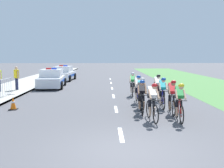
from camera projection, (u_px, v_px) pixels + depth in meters
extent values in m
plane|color=#4C4C51|center=(124.00, 152.00, 6.96)|extent=(160.00, 160.00, 0.00)
cube|color=#A3A099|center=(16.00, 87.00, 20.67)|extent=(3.66, 60.00, 0.12)
cube|color=#9E9E99|center=(38.00, 87.00, 20.71)|extent=(0.16, 60.00, 0.13)
cube|color=#4C7F42|center=(215.00, 87.00, 21.07)|extent=(7.00, 60.00, 0.01)
cube|color=white|center=(121.00, 134.00, 8.46)|extent=(0.14, 1.60, 0.01)
cube|color=white|center=(116.00, 109.00, 12.44)|extent=(0.14, 1.60, 0.01)
cube|color=white|center=(114.00, 96.00, 16.41)|extent=(0.14, 1.60, 0.01)
cube|color=white|center=(112.00, 88.00, 20.39)|extent=(0.14, 1.60, 0.01)
cube|color=white|center=(111.00, 83.00, 24.36)|extent=(0.14, 1.60, 0.01)
cube|color=white|center=(110.00, 79.00, 28.33)|extent=(0.14, 1.60, 0.01)
torus|color=black|center=(156.00, 114.00, 9.75)|extent=(0.12, 0.72, 0.72)
cylinder|color=#99999E|center=(156.00, 114.00, 9.75)|extent=(0.07, 0.07, 0.06)
torus|color=black|center=(149.00, 109.00, 10.74)|extent=(0.12, 0.72, 0.72)
cylinder|color=#99999E|center=(149.00, 109.00, 10.74)|extent=(0.07, 0.07, 0.06)
cylinder|color=black|center=(153.00, 98.00, 10.14)|extent=(0.09, 0.55, 0.04)
cylinder|color=black|center=(154.00, 107.00, 10.00)|extent=(0.09, 0.48, 0.63)
cylinder|color=black|center=(151.00, 105.00, 10.37)|extent=(0.04, 0.04, 0.65)
cylinder|color=black|center=(155.00, 100.00, 9.80)|extent=(0.42, 0.07, 0.03)
cube|color=black|center=(151.00, 97.00, 10.33)|extent=(0.12, 0.23, 0.05)
cube|color=white|center=(152.00, 92.00, 10.19)|extent=(0.33, 0.58, 0.44)
cube|color=black|center=(151.00, 96.00, 10.32)|extent=(0.30, 0.23, 0.18)
cylinder|color=black|center=(154.00, 104.00, 10.32)|extent=(0.13, 0.23, 0.40)
cylinder|color=tan|center=(154.00, 111.00, 10.27)|extent=(0.10, 0.16, 0.36)
cylinder|color=black|center=(149.00, 104.00, 10.30)|extent=(0.13, 0.18, 0.40)
cylinder|color=tan|center=(150.00, 111.00, 10.25)|extent=(0.10, 0.13, 0.36)
cylinder|color=tan|center=(158.00, 94.00, 10.00)|extent=(0.12, 0.41, 0.35)
cylinder|color=tan|center=(150.00, 94.00, 9.96)|extent=(0.12, 0.41, 0.35)
sphere|color=tan|center=(154.00, 87.00, 9.86)|extent=(0.19, 0.19, 0.19)
ellipsoid|color=red|center=(155.00, 85.00, 9.85)|extent=(0.26, 0.34, 0.24)
torus|color=black|center=(182.00, 115.00, 9.69)|extent=(0.11, 0.73, 0.72)
cylinder|color=#99999E|center=(182.00, 115.00, 9.69)|extent=(0.06, 0.06, 0.06)
torus|color=black|center=(177.00, 109.00, 10.69)|extent=(0.11, 0.73, 0.72)
cylinder|color=#99999E|center=(177.00, 109.00, 10.69)|extent=(0.06, 0.06, 0.06)
cylinder|color=#B21919|center=(180.00, 99.00, 10.08)|extent=(0.08, 0.55, 0.04)
cylinder|color=#B21919|center=(180.00, 108.00, 9.94)|extent=(0.08, 0.48, 0.63)
cylinder|color=#B21919|center=(178.00, 105.00, 10.31)|extent=(0.04, 0.04, 0.65)
cylinder|color=black|center=(181.00, 101.00, 9.74)|extent=(0.42, 0.06, 0.03)
cube|color=black|center=(179.00, 97.00, 10.28)|extent=(0.12, 0.23, 0.05)
cube|color=green|center=(179.00, 92.00, 10.13)|extent=(0.33, 0.57, 0.46)
cube|color=black|center=(179.00, 96.00, 10.26)|extent=(0.30, 0.22, 0.18)
cylinder|color=black|center=(181.00, 105.00, 10.24)|extent=(0.13, 0.23, 0.40)
cylinder|color=tan|center=(181.00, 112.00, 10.19)|extent=(0.10, 0.16, 0.36)
cylinder|color=black|center=(176.00, 105.00, 10.26)|extent=(0.12, 0.18, 0.40)
cylinder|color=tan|center=(177.00, 112.00, 10.21)|extent=(0.10, 0.13, 0.36)
cylinder|color=tan|center=(185.00, 94.00, 9.91)|extent=(0.11, 0.41, 0.35)
cylinder|color=tan|center=(176.00, 94.00, 9.93)|extent=(0.11, 0.41, 0.35)
sphere|color=tan|center=(181.00, 87.00, 9.81)|extent=(0.19, 0.19, 0.19)
ellipsoid|color=yellow|center=(181.00, 86.00, 9.79)|extent=(0.26, 0.33, 0.24)
torus|color=black|center=(142.00, 108.00, 11.05)|extent=(0.09, 0.73, 0.72)
cylinder|color=#99999E|center=(142.00, 108.00, 11.05)|extent=(0.06, 0.06, 0.06)
torus|color=black|center=(141.00, 103.00, 12.04)|extent=(0.09, 0.73, 0.72)
cylinder|color=#99999E|center=(141.00, 103.00, 12.04)|extent=(0.06, 0.06, 0.06)
cylinder|color=black|center=(142.00, 94.00, 11.44)|extent=(0.07, 0.55, 0.04)
cylinder|color=black|center=(142.00, 101.00, 11.30)|extent=(0.07, 0.48, 0.63)
cylinder|color=black|center=(141.00, 100.00, 11.67)|extent=(0.04, 0.04, 0.65)
cylinder|color=black|center=(142.00, 95.00, 11.09)|extent=(0.42, 0.05, 0.03)
cube|color=black|center=(141.00, 92.00, 11.63)|extent=(0.11, 0.23, 0.05)
cube|color=black|center=(142.00, 88.00, 11.48)|extent=(0.31, 0.56, 0.47)
cube|color=black|center=(141.00, 91.00, 11.62)|extent=(0.29, 0.22, 0.18)
cylinder|color=black|center=(143.00, 99.00, 11.60)|extent=(0.12, 0.23, 0.40)
cylinder|color=#9E7051|center=(143.00, 105.00, 11.55)|extent=(0.10, 0.16, 0.36)
cylinder|color=black|center=(139.00, 99.00, 11.61)|extent=(0.12, 0.18, 0.40)
cylinder|color=#9E7051|center=(139.00, 105.00, 11.56)|extent=(0.10, 0.13, 0.36)
cylinder|color=#9E7051|center=(146.00, 90.00, 11.27)|extent=(0.10, 0.41, 0.35)
cylinder|color=#9E7051|center=(138.00, 90.00, 11.28)|extent=(0.10, 0.41, 0.35)
sphere|color=#9E7051|center=(142.00, 83.00, 11.16)|extent=(0.19, 0.19, 0.19)
ellipsoid|color=blue|center=(142.00, 82.00, 11.14)|extent=(0.25, 0.33, 0.24)
torus|color=black|center=(174.00, 108.00, 10.94)|extent=(0.10, 0.73, 0.72)
cylinder|color=#99999E|center=(174.00, 108.00, 10.94)|extent=(0.06, 0.06, 0.06)
torus|color=black|center=(170.00, 104.00, 11.94)|extent=(0.10, 0.73, 0.72)
cylinder|color=#99999E|center=(170.00, 104.00, 11.94)|extent=(0.06, 0.06, 0.06)
cylinder|color=silver|center=(172.00, 94.00, 11.33)|extent=(0.08, 0.55, 0.04)
cylinder|color=silver|center=(173.00, 102.00, 11.19)|extent=(0.08, 0.48, 0.63)
cylinder|color=silver|center=(171.00, 100.00, 11.56)|extent=(0.04, 0.04, 0.65)
cylinder|color=black|center=(174.00, 96.00, 10.99)|extent=(0.42, 0.06, 0.03)
cube|color=black|center=(171.00, 92.00, 11.53)|extent=(0.12, 0.23, 0.05)
cube|color=red|center=(172.00, 88.00, 11.38)|extent=(0.32, 0.56, 0.47)
cube|color=black|center=(171.00, 91.00, 11.51)|extent=(0.30, 0.22, 0.18)
cylinder|color=black|center=(174.00, 99.00, 11.49)|extent=(0.13, 0.23, 0.40)
cylinder|color=#9E7051|center=(174.00, 105.00, 11.44)|extent=(0.10, 0.16, 0.36)
cylinder|color=black|center=(169.00, 99.00, 11.51)|extent=(0.12, 0.18, 0.40)
cylinder|color=#9E7051|center=(170.00, 105.00, 11.45)|extent=(0.10, 0.13, 0.36)
cylinder|color=#9E7051|center=(177.00, 90.00, 11.16)|extent=(0.11, 0.41, 0.35)
cylinder|color=#9E7051|center=(169.00, 90.00, 11.18)|extent=(0.11, 0.41, 0.35)
sphere|color=#9E7051|center=(173.00, 84.00, 11.06)|extent=(0.19, 0.19, 0.19)
ellipsoid|color=red|center=(173.00, 82.00, 11.04)|extent=(0.26, 0.33, 0.24)
torus|color=black|center=(143.00, 103.00, 12.18)|extent=(0.07, 0.73, 0.72)
cylinder|color=#99999E|center=(143.00, 103.00, 12.18)|extent=(0.06, 0.06, 0.06)
torus|color=black|center=(139.00, 99.00, 13.18)|extent=(0.07, 0.73, 0.72)
cylinder|color=#99999E|center=(139.00, 99.00, 13.18)|extent=(0.06, 0.06, 0.06)
cylinder|color=black|center=(141.00, 90.00, 12.57)|extent=(0.06, 0.55, 0.04)
cylinder|color=black|center=(142.00, 97.00, 12.43)|extent=(0.06, 0.48, 0.63)
cylinder|color=black|center=(141.00, 96.00, 12.80)|extent=(0.04, 0.04, 0.65)
cylinder|color=black|center=(143.00, 92.00, 12.23)|extent=(0.42, 0.04, 0.03)
cube|color=black|center=(141.00, 89.00, 12.76)|extent=(0.11, 0.22, 0.05)
cube|color=#19B2B7|center=(141.00, 85.00, 12.62)|extent=(0.30, 0.56, 0.45)
cube|color=black|center=(141.00, 88.00, 12.75)|extent=(0.29, 0.21, 0.18)
cylinder|color=black|center=(143.00, 95.00, 12.74)|extent=(0.12, 0.23, 0.40)
cylinder|color=#9E7051|center=(143.00, 101.00, 12.69)|extent=(0.10, 0.16, 0.36)
cylinder|color=black|center=(139.00, 95.00, 12.73)|extent=(0.12, 0.17, 0.40)
cylinder|color=#9E7051|center=(139.00, 101.00, 12.68)|extent=(0.09, 0.13, 0.36)
cylinder|color=#9E7051|center=(145.00, 87.00, 12.42)|extent=(0.09, 0.40, 0.35)
cylinder|color=#9E7051|center=(139.00, 87.00, 12.40)|extent=(0.09, 0.40, 0.35)
sphere|color=#9E7051|center=(142.00, 81.00, 12.29)|extent=(0.19, 0.19, 0.19)
ellipsoid|color=white|center=(142.00, 79.00, 12.28)|extent=(0.24, 0.32, 0.24)
torus|color=black|center=(164.00, 102.00, 12.27)|extent=(0.10, 0.73, 0.72)
cylinder|color=#99999E|center=(164.00, 102.00, 12.27)|extent=(0.06, 0.06, 0.06)
torus|color=black|center=(161.00, 99.00, 13.26)|extent=(0.10, 0.73, 0.72)
cylinder|color=#99999E|center=(161.00, 99.00, 13.26)|extent=(0.06, 0.06, 0.06)
cylinder|color=#1E1E99|center=(163.00, 90.00, 12.66)|extent=(0.08, 0.55, 0.04)
cylinder|color=#1E1E99|center=(163.00, 97.00, 12.52)|extent=(0.08, 0.48, 0.63)
cylinder|color=#1E1E99|center=(162.00, 95.00, 12.89)|extent=(0.04, 0.04, 0.65)
cylinder|color=black|center=(164.00, 91.00, 12.31)|extent=(0.42, 0.06, 0.03)
cube|color=black|center=(162.00, 89.00, 12.85)|extent=(0.12, 0.23, 0.05)
cube|color=#19B2B7|center=(163.00, 85.00, 12.71)|extent=(0.32, 0.56, 0.47)
cube|color=black|center=(162.00, 88.00, 12.84)|extent=(0.29, 0.22, 0.18)
cylinder|color=black|center=(164.00, 95.00, 12.82)|extent=(0.13, 0.23, 0.40)
cylinder|color=beige|center=(164.00, 100.00, 12.77)|extent=(0.10, 0.16, 0.36)
cylinder|color=black|center=(160.00, 95.00, 12.83)|extent=(0.12, 0.18, 0.40)
cylinder|color=beige|center=(160.00, 100.00, 12.78)|extent=(0.10, 0.13, 0.36)
cylinder|color=beige|center=(166.00, 86.00, 12.49)|extent=(0.11, 0.41, 0.35)
cylinder|color=beige|center=(160.00, 86.00, 12.51)|extent=(0.11, 0.41, 0.35)
sphere|color=beige|center=(164.00, 81.00, 12.38)|extent=(0.19, 0.19, 0.19)
ellipsoid|color=blue|center=(164.00, 79.00, 12.36)|extent=(0.25, 0.33, 0.24)
torus|color=black|center=(139.00, 98.00, 13.62)|extent=(0.05, 0.72, 0.72)
cylinder|color=#99999E|center=(139.00, 98.00, 13.62)|extent=(0.06, 0.06, 0.06)
torus|color=black|center=(137.00, 95.00, 14.61)|extent=(0.05, 0.72, 0.72)
cylinder|color=#99999E|center=(137.00, 95.00, 14.61)|extent=(0.06, 0.06, 0.06)
cylinder|color=#1E1E99|center=(138.00, 87.00, 14.01)|extent=(0.04, 0.55, 0.04)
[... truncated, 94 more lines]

